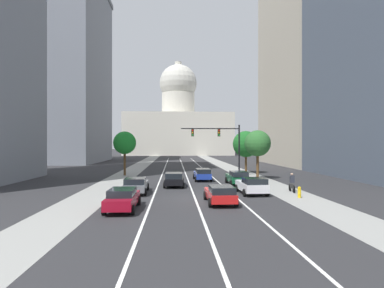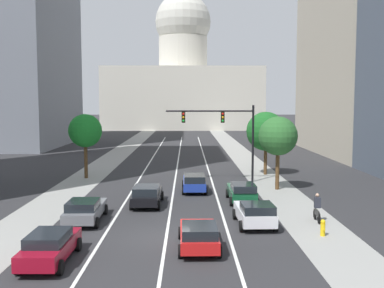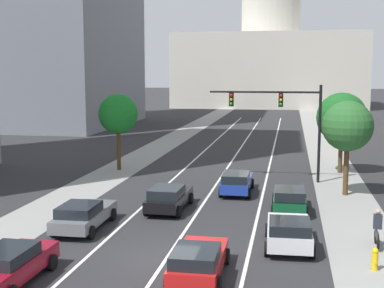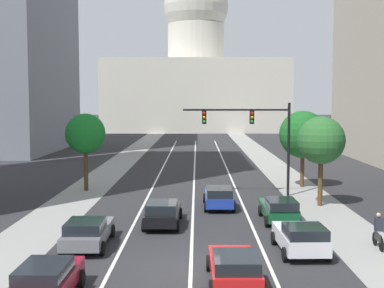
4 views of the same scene
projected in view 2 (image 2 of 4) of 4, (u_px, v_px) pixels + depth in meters
The scene contains 21 objects.
ground_plane at pixel (179, 153), 64.02m from camera, with size 400.00×400.00×0.00m, color #2B2B2D.
sidewalk_left at pixel (113, 158), 58.95m from camera, with size 3.50×130.00×0.01m, color gray.
sidewalk_right at pixel (244, 158), 59.13m from camera, with size 3.50×130.00×0.01m, color gray.
lane_stripe_left at pixel (146, 169), 49.05m from camera, with size 0.16×90.00×0.01m, color white.
lane_stripe_center at pixel (177, 169), 49.08m from camera, with size 0.16×90.00×0.01m, color white.
lane_stripe_right at pixel (208, 169), 49.12m from camera, with size 0.16×90.00×0.01m, color white.
office_tower_far_left at pixel (9, 11), 74.40m from camera, with size 17.77×27.37×43.42m.
capitol_building at pixel (183, 84), 126.71m from camera, with size 41.25×26.91×37.58m.
car_green at pixel (242, 191), 32.75m from camera, with size 1.97×4.25×1.48m.
car_blue at pixel (194, 182), 36.67m from camera, with size 1.98×4.52×1.46m.
car_gray at pixel (85, 210), 27.44m from camera, with size 2.13×4.81×1.39m.
car_red at pixel (199, 235), 22.30m from camera, with size 2.05×4.43×1.35m.
car_white at pixel (255, 213), 26.46m from camera, with size 2.21×4.12×1.47m.
car_black at pixel (147, 195), 31.80m from camera, with size 2.07×4.71×1.43m.
car_crimson at pixel (50, 246), 20.44m from camera, with size 1.96×4.57×1.42m.
traffic_signal_mast at pixel (226, 127), 40.80m from camera, with size 7.83×0.39×6.85m.
fire_hydrant at pixel (323, 228), 24.50m from camera, with size 0.26×0.35×0.91m.
cyclist at pixel (317, 208), 27.39m from camera, with size 0.37×1.70×1.72m.
street_tree_mid_left at pixel (85, 131), 42.89m from camera, with size 3.11×3.11×6.02m.
street_tree_near_right at pixel (278, 136), 37.26m from camera, with size 3.16×3.16×5.97m.
street_tree_far_right at pixel (266, 131), 44.96m from camera, with size 3.82×3.82×6.19m.
Camera 2 is at (1.11, -23.65, 7.12)m, focal length 43.10 mm.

